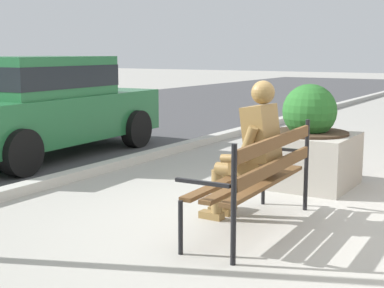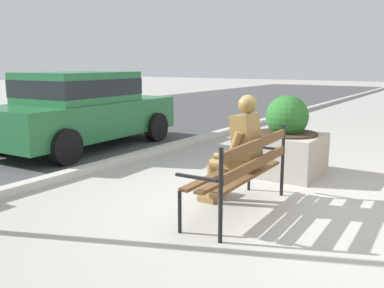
% 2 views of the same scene
% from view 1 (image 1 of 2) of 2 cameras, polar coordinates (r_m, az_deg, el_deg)
% --- Properties ---
extents(ground_plane, '(80.00, 80.00, 0.00)m').
position_cam_1_polar(ground_plane, '(5.48, 7.41, -8.10)').
color(ground_plane, '#9E9B93').
extents(curb_stone, '(60.00, 0.20, 0.12)m').
position_cam_1_polar(curb_stone, '(7.10, -14.53, -3.78)').
color(curb_stone, '#B2AFA8').
rests_on(curb_stone, ground).
extents(park_bench, '(1.82, 0.60, 0.95)m').
position_cam_1_polar(park_bench, '(5.16, 6.77, -2.92)').
color(park_bench, brown).
rests_on(park_bench, ground).
extents(bronze_statue_seated, '(0.64, 0.76, 1.37)m').
position_cam_1_polar(bronze_statue_seated, '(5.41, 5.66, -1.00)').
color(bronze_statue_seated, olive).
rests_on(bronze_statue_seated, ground).
extents(concrete_planter, '(1.06, 1.06, 1.25)m').
position_cam_1_polar(concrete_planter, '(7.04, 11.66, -0.18)').
color(concrete_planter, gray).
rests_on(concrete_planter, ground).
extents(parked_car_green, '(4.17, 2.06, 1.56)m').
position_cam_1_polar(parked_car_green, '(9.16, -15.04, 4.03)').
color(parked_car_green, '#236638').
rests_on(parked_car_green, ground).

